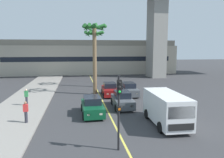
{
  "coord_description": "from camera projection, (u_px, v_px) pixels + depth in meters",
  "views": [
    {
      "loc": [
        -2.68,
        -2.52,
        5.58
      ],
      "look_at": [
        0.0,
        14.0,
        3.29
      ],
      "focal_mm": 34.84,
      "sensor_mm": 36.0,
      "label": 1
    }
  ],
  "objects": [
    {
      "name": "lane_stripe_center",
      "position": [
        99.0,
        94.0,
        27.11
      ],
      "size": [
        0.14,
        56.0,
        0.01
      ],
      "primitive_type": "cube",
      "color": "#DBCC4C",
      "rests_on": "ground"
    },
    {
      "name": "pedestrian_near_crosswalk",
      "position": [
        26.0,
        97.0,
        21.15
      ],
      "size": [
        0.34,
        0.22,
        1.62
      ],
      "color": "#2D2D38",
      "rests_on": "sidewalk_left"
    },
    {
      "name": "car_queue_front",
      "position": [
        110.0,
        90.0,
        26.37
      ],
      "size": [
        1.95,
        4.16,
        1.56
      ],
      "color": "maroon",
      "rests_on": "ground"
    },
    {
      "name": "car_queue_fourth",
      "position": [
        129.0,
        90.0,
        26.41
      ],
      "size": [
        1.85,
        4.11,
        1.56
      ],
      "color": "#4C5156",
      "rests_on": "ground"
    },
    {
      "name": "pedestrian_far_along",
      "position": [
        26.0,
        112.0,
        16.11
      ],
      "size": [
        0.34,
        0.22,
        1.62
      ],
      "color": "#2D2D38",
      "rests_on": "sidewalk_left"
    },
    {
      "name": "traffic_light_median_near",
      "position": [
        119.0,
        103.0,
        11.7
      ],
      "size": [
        0.24,
        0.37,
        4.2
      ],
      "color": "black",
      "rests_on": "ground"
    },
    {
      "name": "palm_tree_near_median",
      "position": [
        94.0,
        39.0,
        26.17
      ],
      "size": [
        3.08,
        3.12,
        8.68
      ],
      "color": "brown",
      "rests_on": "ground"
    },
    {
      "name": "pier_building_backdrop",
      "position": [
        88.0,
        57.0,
        50.48
      ],
      "size": [
        39.91,
        8.04,
        7.58
      ],
      "color": "#BCB29E",
      "rests_on": "ground"
    },
    {
      "name": "delivery_van",
      "position": [
        166.0,
        108.0,
        16.1
      ],
      "size": [
        2.26,
        5.3,
        2.36
      ],
      "color": "white",
      "rests_on": "ground"
    },
    {
      "name": "palm_tree_mid_median",
      "position": [
        94.0,
        41.0,
        31.86
      ],
      "size": [
        3.04,
        3.06,
        8.38
      ],
      "color": "brown",
      "rests_on": "ground"
    },
    {
      "name": "car_queue_third",
      "position": [
        92.0,
        106.0,
        18.63
      ],
      "size": [
        1.92,
        4.14,
        1.56
      ],
      "color": "#0C4728",
      "rests_on": "ground"
    },
    {
      "name": "sidewalk_left",
      "position": [
        13.0,
        116.0,
        18.01
      ],
      "size": [
        4.8,
        80.0,
        0.15
      ],
      "primitive_type": "cube",
      "color": "gray",
      "rests_on": "ground"
    },
    {
      "name": "car_queue_second",
      "position": [
        122.0,
        100.0,
        21.0
      ],
      "size": [
        1.91,
        4.14,
        1.56
      ],
      "color": "#4C5156",
      "rests_on": "ground"
    }
  ]
}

